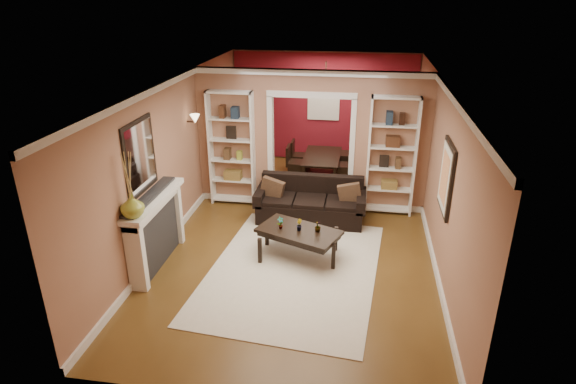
% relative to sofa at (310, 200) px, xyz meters
% --- Properties ---
extents(floor, '(8.00, 8.00, 0.00)m').
position_rel_sofa_xyz_m(floor, '(-0.09, -0.45, -0.40)').
color(floor, brown).
rests_on(floor, ground).
extents(ceiling, '(8.00, 8.00, 0.00)m').
position_rel_sofa_xyz_m(ceiling, '(-0.09, -0.45, 2.30)').
color(ceiling, white).
rests_on(ceiling, ground).
extents(wall_back, '(8.00, 0.00, 8.00)m').
position_rel_sofa_xyz_m(wall_back, '(-0.09, 3.55, 0.95)').
color(wall_back, '#A16F55').
rests_on(wall_back, ground).
extents(wall_front, '(8.00, 0.00, 8.00)m').
position_rel_sofa_xyz_m(wall_front, '(-0.09, -4.45, 0.95)').
color(wall_front, '#A16F55').
rests_on(wall_front, ground).
extents(wall_left, '(0.00, 8.00, 8.00)m').
position_rel_sofa_xyz_m(wall_left, '(-2.34, -0.45, 0.95)').
color(wall_left, '#A16F55').
rests_on(wall_left, ground).
extents(wall_right, '(0.00, 8.00, 8.00)m').
position_rel_sofa_xyz_m(wall_right, '(2.16, -0.45, 0.95)').
color(wall_right, '#A16F55').
rests_on(wall_right, ground).
extents(partition_wall, '(4.50, 0.15, 2.70)m').
position_rel_sofa_xyz_m(partition_wall, '(-0.09, 0.75, 0.95)').
color(partition_wall, '#A16F55').
rests_on(partition_wall, floor).
extents(red_back_panel, '(4.44, 0.04, 2.64)m').
position_rel_sofa_xyz_m(red_back_panel, '(-0.09, 3.52, 0.92)').
color(red_back_panel, maroon).
rests_on(red_back_panel, floor).
extents(dining_window, '(0.78, 0.03, 0.98)m').
position_rel_sofa_xyz_m(dining_window, '(-0.09, 3.48, 1.15)').
color(dining_window, '#8CA5CC').
rests_on(dining_window, wall_back).
extents(area_rug, '(2.84, 3.76, 0.01)m').
position_rel_sofa_xyz_m(area_rug, '(-0.06, -1.80, -0.39)').
color(area_rug, silver).
rests_on(area_rug, floor).
extents(sofa, '(2.05, 0.89, 0.80)m').
position_rel_sofa_xyz_m(sofa, '(0.00, 0.00, 0.00)').
color(sofa, black).
rests_on(sofa, floor).
extents(pillow_left, '(0.44, 0.21, 0.43)m').
position_rel_sofa_xyz_m(pillow_left, '(-0.73, -0.02, 0.20)').
color(pillow_left, brown).
rests_on(pillow_left, sofa).
extents(pillow_right, '(0.41, 0.14, 0.41)m').
position_rel_sofa_xyz_m(pillow_right, '(0.73, -0.02, 0.19)').
color(pillow_right, brown).
rests_on(pillow_right, sofa).
extents(coffee_table, '(1.46, 1.13, 0.49)m').
position_rel_sofa_xyz_m(coffee_table, '(-0.03, -1.39, -0.16)').
color(coffee_table, black).
rests_on(coffee_table, floor).
extents(plant_left, '(0.13, 0.13, 0.20)m').
position_rel_sofa_xyz_m(plant_left, '(-0.33, -1.39, 0.19)').
color(plant_left, '#336626').
rests_on(plant_left, coffee_table).
extents(plant_center, '(0.11, 0.13, 0.19)m').
position_rel_sofa_xyz_m(plant_center, '(-0.03, -1.39, 0.18)').
color(plant_center, '#336626').
rests_on(plant_center, coffee_table).
extents(plant_right, '(0.14, 0.14, 0.18)m').
position_rel_sofa_xyz_m(plant_right, '(0.27, -1.39, 0.18)').
color(plant_right, '#336626').
rests_on(plant_right, coffee_table).
extents(bookshelf_left, '(0.90, 0.30, 2.30)m').
position_rel_sofa_xyz_m(bookshelf_left, '(-1.64, 0.58, 0.75)').
color(bookshelf_left, white).
rests_on(bookshelf_left, floor).
extents(bookshelf_right, '(0.90, 0.30, 2.30)m').
position_rel_sofa_xyz_m(bookshelf_right, '(1.46, 0.58, 0.75)').
color(bookshelf_right, white).
rests_on(bookshelf_right, floor).
extents(fireplace, '(0.32, 1.70, 1.16)m').
position_rel_sofa_xyz_m(fireplace, '(-2.18, -1.95, 0.18)').
color(fireplace, white).
rests_on(fireplace, floor).
extents(vase, '(0.37, 0.37, 0.34)m').
position_rel_sofa_xyz_m(vase, '(-2.18, -2.63, 0.93)').
color(vase, olive).
rests_on(vase, fireplace).
extents(mirror, '(0.03, 0.95, 1.10)m').
position_rel_sofa_xyz_m(mirror, '(-2.32, -1.95, 1.40)').
color(mirror, silver).
rests_on(mirror, wall_left).
extents(wall_sconce, '(0.18, 0.18, 0.22)m').
position_rel_sofa_xyz_m(wall_sconce, '(-2.24, 0.10, 1.43)').
color(wall_sconce, '#FFE0A5').
rests_on(wall_sconce, wall_left).
extents(framed_art, '(0.04, 0.85, 1.05)m').
position_rel_sofa_xyz_m(framed_art, '(2.12, -1.45, 1.15)').
color(framed_art, black).
rests_on(framed_art, wall_right).
extents(dining_table, '(1.49, 0.83, 0.52)m').
position_rel_sofa_xyz_m(dining_table, '(0.03, 2.30, -0.14)').
color(dining_table, black).
rests_on(dining_table, floor).
extents(dining_chair_nw, '(0.46, 0.46, 0.83)m').
position_rel_sofa_xyz_m(dining_chair_nw, '(-0.52, 2.00, 0.02)').
color(dining_chair_nw, black).
rests_on(dining_chair_nw, floor).
extents(dining_chair_ne, '(0.50, 0.50, 0.82)m').
position_rel_sofa_xyz_m(dining_chair_ne, '(0.58, 2.00, 0.01)').
color(dining_chair_ne, black).
rests_on(dining_chair_ne, floor).
extents(dining_chair_sw, '(0.48, 0.48, 0.78)m').
position_rel_sofa_xyz_m(dining_chair_sw, '(-0.52, 2.60, -0.01)').
color(dining_chair_sw, black).
rests_on(dining_chair_sw, floor).
extents(dining_chair_se, '(0.48, 0.48, 0.95)m').
position_rel_sofa_xyz_m(dining_chair_se, '(0.58, 2.60, 0.07)').
color(dining_chair_se, black).
rests_on(dining_chair_se, floor).
extents(chandelier, '(0.50, 0.50, 0.30)m').
position_rel_sofa_xyz_m(chandelier, '(-0.09, 2.25, 1.62)').
color(chandelier, '#311F16').
rests_on(chandelier, ceiling).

